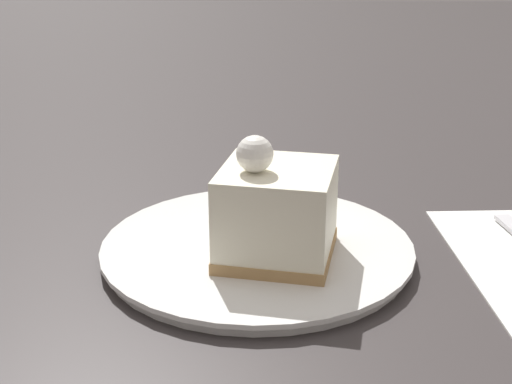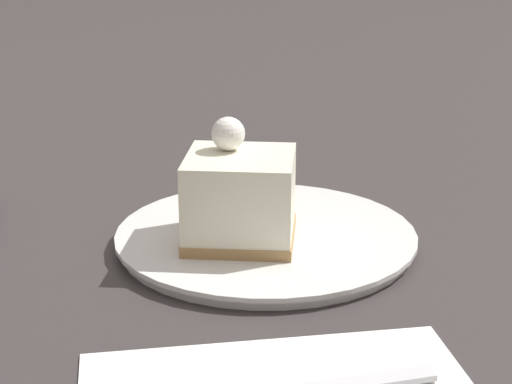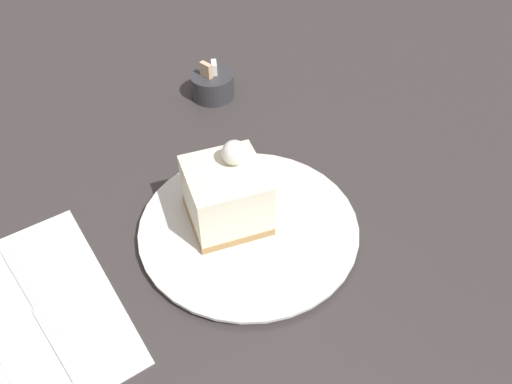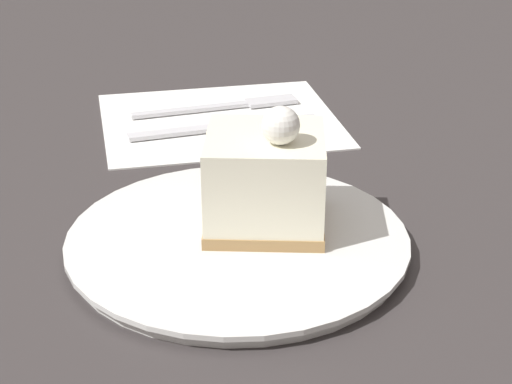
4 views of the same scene
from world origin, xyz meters
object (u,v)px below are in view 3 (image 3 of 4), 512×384
(plate, at_px, (249,228))
(sugar_bowl, at_px, (212,85))
(cake_slice, at_px, (226,194))
(knife, at_px, (46,320))

(plate, distance_m, sugar_bowl, 0.29)
(cake_slice, height_order, knife, cake_slice)
(cake_slice, bearing_deg, plate, -46.49)
(knife, xyz_separation_m, sugar_bowl, (0.33, 0.27, 0.01))
(knife, bearing_deg, plate, -8.84)
(plate, bearing_deg, sugar_bowl, 71.32)
(plate, relative_size, knife, 1.32)
(plate, bearing_deg, cake_slice, 122.77)
(plate, xyz_separation_m, knife, (-0.23, -0.00, -0.00))
(plate, relative_size, sugar_bowl, 3.83)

